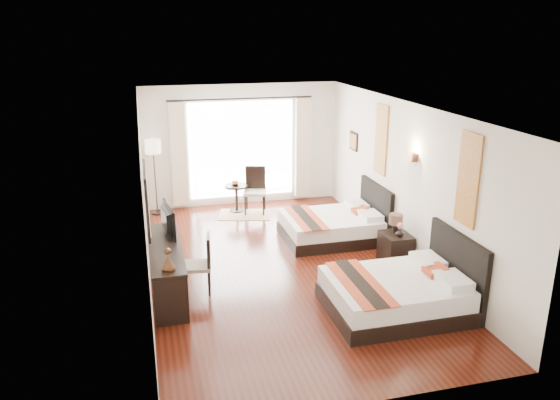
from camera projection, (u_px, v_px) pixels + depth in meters
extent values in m
cube|color=#351009|center=(282.00, 267.00, 9.57)|extent=(4.50, 7.50, 0.01)
cube|color=white|center=(282.00, 107.00, 8.72)|extent=(4.50, 7.50, 0.02)
cube|color=silver|center=(404.00, 181.00, 9.67)|extent=(0.01, 7.50, 2.80)
cube|color=silver|center=(145.00, 201.00, 8.61)|extent=(0.01, 7.50, 2.80)
cube|color=silver|center=(241.00, 145.00, 12.60)|extent=(4.50, 0.01, 2.80)
cube|color=silver|center=(373.00, 290.00, 5.69)|extent=(4.50, 0.01, 2.80)
cube|color=white|center=(242.00, 150.00, 12.61)|extent=(2.40, 0.02, 2.20)
cube|color=white|center=(242.00, 150.00, 12.56)|extent=(2.30, 0.02, 2.10)
cube|color=beige|center=(179.00, 155.00, 12.18)|extent=(0.35, 0.14, 2.35)
cube|color=beige|center=(303.00, 148.00, 12.87)|extent=(0.35, 0.14, 2.35)
cube|color=maroon|center=(468.00, 180.00, 7.73)|extent=(0.03, 0.50, 1.35)
cube|color=maroon|center=(381.00, 140.00, 10.45)|extent=(0.03, 0.50, 1.35)
cube|color=#472C19|center=(413.00, 157.00, 9.19)|extent=(0.10, 0.14, 0.14)
cube|color=black|center=(146.00, 199.00, 8.18)|extent=(0.04, 1.25, 0.95)
cube|color=white|center=(148.00, 199.00, 8.19)|extent=(0.01, 1.12, 0.82)
cube|color=black|center=(393.00, 304.00, 8.04)|extent=(1.93, 1.51, 0.24)
cube|color=silver|center=(394.00, 288.00, 7.97)|extent=(1.87, 1.47, 0.28)
cube|color=black|center=(457.00, 269.00, 8.15)|extent=(0.08, 1.51, 1.13)
cube|color=#A9351B|center=(360.00, 283.00, 7.79)|extent=(0.52, 1.57, 0.02)
cube|color=black|center=(330.00, 234.00, 10.78)|extent=(1.83, 1.43, 0.22)
cube|color=silver|center=(330.00, 222.00, 10.70)|extent=(1.77, 1.39, 0.27)
cube|color=black|center=(376.00, 210.00, 10.87)|extent=(0.08, 1.43, 1.07)
cube|color=#A9351B|center=(305.00, 218.00, 10.54)|extent=(0.49, 1.49, 0.02)
cube|color=black|center=(395.00, 249.00, 9.64)|extent=(0.46, 0.57, 0.55)
cylinder|color=black|center=(395.00, 229.00, 9.64)|extent=(0.10, 0.10, 0.20)
cylinder|color=#402A1E|center=(396.00, 219.00, 9.58)|extent=(0.24, 0.24, 0.18)
imported|color=black|center=(400.00, 235.00, 9.44)|extent=(0.16, 0.16, 0.14)
cube|color=black|center=(167.00, 269.00, 8.59)|extent=(0.50, 2.20, 0.76)
imported|color=black|center=(164.00, 220.00, 8.92)|extent=(0.22, 0.85, 0.49)
cube|color=tan|center=(197.00, 266.00, 8.55)|extent=(0.49, 0.49, 0.06)
cube|color=black|center=(209.00, 250.00, 8.50)|extent=(0.10, 0.41, 0.49)
cylinder|color=black|center=(158.00, 213.00, 12.26)|extent=(0.26, 0.26, 0.03)
cylinder|color=#472C19|center=(155.00, 182.00, 12.04)|extent=(0.03, 0.03, 1.44)
cylinder|color=beige|center=(153.00, 146.00, 11.80)|extent=(0.34, 0.34, 0.30)
cylinder|color=black|center=(237.00, 198.00, 12.34)|extent=(0.54, 0.54, 0.62)
imported|color=#4C311B|center=(235.00, 184.00, 12.23)|extent=(0.25, 0.25, 0.05)
cube|color=tan|center=(255.00, 192.00, 12.20)|extent=(0.60, 0.60, 0.06)
cube|color=black|center=(255.00, 177.00, 12.31)|extent=(0.44, 0.18, 0.53)
cube|color=tan|center=(245.00, 215.00, 12.20)|extent=(1.30, 1.04, 0.01)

